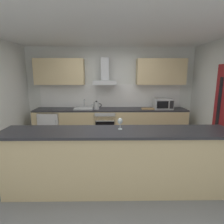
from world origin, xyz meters
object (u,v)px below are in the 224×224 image
sink (84,108)px  kettle (96,105)px  wine_glass (120,122)px  range_hood (105,76)px  refrigerator (51,126)px  microwave (163,104)px  chopping_board (148,109)px  oven (105,124)px

sink → kettle: 0.36m
wine_glass → range_hood: bearing=96.7°
refrigerator → wine_glass: size_ratio=4.78×
microwave → kettle: bearing=-179.8°
chopping_board → sink: bearing=178.9°
wine_glass → kettle: bearing=102.9°
microwave → chopping_board: size_ratio=1.47×
refrigerator → microwave: microwave is taller
range_hood → chopping_board: bearing=-7.4°
range_hood → wine_glass: bearing=-83.3°
refrigerator → chopping_board: size_ratio=2.50×
range_hood → chopping_board: (1.18, -0.15, -0.88)m
refrigerator → sink: sink is taller
refrigerator → sink: 1.05m
sink → range_hood: 1.05m
microwave → oven: bearing=179.0°
kettle → chopping_board: bearing=0.4°
microwave → sink: 2.18m
microwave → range_hood: range_hood is taller
microwave → sink: microwave is taller
kettle → wine_glass: size_ratio=1.62×
refrigerator → microwave: 3.16m
refrigerator → kettle: bearing=-1.4°
chopping_board → oven: bearing=178.8°
refrigerator → chopping_board: 2.73m
microwave → range_hood: (-1.59, 0.16, 0.74)m
sink → refrigerator: bearing=-179.1°
sink → microwave: bearing=-1.0°
oven → kettle: bearing=-171.8°
oven → sink: 0.75m
oven → refrigerator: (-1.51, -0.00, -0.03)m
kettle → chopping_board: kettle is taller
sink → kettle: bearing=-7.3°
oven → refrigerator: bearing=-179.9°
wine_glass → microwave: bearing=59.9°
range_hood → wine_glass: 2.52m
refrigerator → microwave: (3.10, -0.03, 0.62)m
oven → wine_glass: 2.40m
microwave → range_hood: size_ratio=0.69×
range_hood → wine_glass: (0.28, -2.42, -0.66)m
microwave → refrigerator: bearing=179.5°
sink → range_hood: bearing=11.4°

